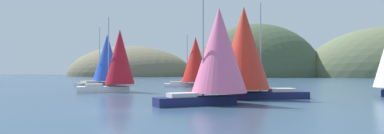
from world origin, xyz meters
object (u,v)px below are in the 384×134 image
Objects in this scene: sailboat_scarlet_sail at (245,51)px; sailboat_blue_spinnaker at (107,59)px; sailboat_crimson_sail at (118,60)px; sailboat_pink_spinnaker at (218,52)px; sailboat_red_spinnaker at (195,60)px; channel_buoy at (245,86)px.

sailboat_blue_spinnaker is (-29.93, 28.23, 0.20)m from sailboat_scarlet_sail.
sailboat_crimson_sail reaches higher than sailboat_scarlet_sail.
sailboat_crimson_sail reaches higher than sailboat_pink_spinnaker.
sailboat_pink_spinnaker is at bearing -41.47° from sailboat_crimson_sail.
sailboat_crimson_sail is (-18.16, 7.79, -0.63)m from sailboat_scarlet_sail.
sailboat_crimson_sail is (-16.14, 14.27, -0.14)m from sailboat_pink_spinnaker.
sailboat_scarlet_sail is 1.00× the size of sailboat_crimson_sail.
sailboat_crimson_sail is (11.77, -20.44, -0.83)m from sailboat_blue_spinnaker.
sailboat_scarlet_sail is 27.56m from sailboat_red_spinnaker.
channel_buoy is at bearing -18.82° from sailboat_red_spinnaker.
sailboat_red_spinnaker reaches higher than channel_buoy.
sailboat_blue_spinnaker is 4.40× the size of channel_buoy.
sailboat_red_spinnaker is at bearing -8.77° from sailboat_blue_spinnaker.
sailboat_pink_spinnaker is at bearing -51.19° from sailboat_blue_spinnaker.
sailboat_scarlet_sail is at bearing -43.32° from sailboat_blue_spinnaker.
sailboat_blue_spinnaker is at bearing 171.23° from sailboat_red_spinnaker.
sailboat_pink_spinnaker is 21.54m from sailboat_crimson_sail.
sailboat_scarlet_sail reaches higher than sailboat_red_spinnaker.
sailboat_scarlet_sail is 6.80m from sailboat_pink_spinnaker.
sailboat_crimson_sail is at bearing -112.41° from sailboat_red_spinnaker.
sailboat_crimson_sail is (-7.22, -17.51, -0.28)m from sailboat_red_spinnaker.
sailboat_blue_spinnaker is at bearing 128.81° from sailboat_pink_spinnaker.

